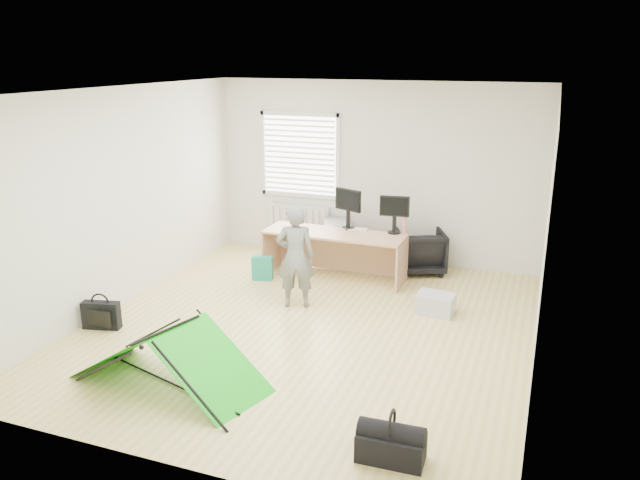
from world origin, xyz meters
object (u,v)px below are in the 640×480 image
(filing_cabinet, at_px, (337,241))
(monitor_left, at_px, (348,214))
(thermos, at_px, (405,226))
(duffel_bag, at_px, (391,447))
(desk, at_px, (334,256))
(laptop_bag, at_px, (101,315))
(storage_crate, at_px, (435,304))
(kite, at_px, (168,357))
(monitor_right, at_px, (394,220))
(office_chair, at_px, (420,251))
(person, at_px, (295,257))

(filing_cabinet, distance_m, monitor_left, 0.84)
(thermos, distance_m, duffel_bag, 4.17)
(desk, bearing_deg, laptop_bag, -127.41)
(thermos, height_order, storage_crate, thermos)
(monitor_left, bearing_deg, kite, -76.84)
(thermos, bearing_deg, filing_cabinet, 156.96)
(storage_crate, bearing_deg, filing_cabinet, 140.10)
(laptop_bag, bearing_deg, filing_cabinet, 48.58)
(desk, bearing_deg, monitor_right, 19.54)
(monitor_left, height_order, office_chair, monitor_left)
(thermos, relative_size, kite, 0.13)
(desk, height_order, thermos, thermos)
(laptop_bag, bearing_deg, kite, -42.81)
(monitor_left, relative_size, laptop_bag, 1.02)
(kite, height_order, laptop_bag, kite)
(office_chair, distance_m, storage_crate, 1.53)
(desk, relative_size, monitor_left, 4.45)
(filing_cabinet, xyz_separation_m, kite, (-0.28, -4.13, -0.02))
(desk, xyz_separation_m, kite, (-0.51, -3.35, -0.05))
(desk, height_order, storage_crate, desk)
(kite, bearing_deg, duffel_bag, 6.67)
(monitor_right, relative_size, person, 0.31)
(filing_cabinet, relative_size, duffel_bag, 1.18)
(desk, bearing_deg, kite, -98.08)
(monitor_left, distance_m, thermos, 0.82)
(duffel_bag, bearing_deg, desk, 113.51)
(filing_cabinet, distance_m, thermos, 1.35)
(filing_cabinet, xyz_separation_m, monitor_left, (0.35, -0.51, 0.57))
(storage_crate, bearing_deg, duffel_bag, -86.12)
(monitor_left, distance_m, storage_crate, 1.93)
(monitor_right, distance_m, person, 1.67)
(office_chair, bearing_deg, duffel_bag, 76.38)
(kite, bearing_deg, storage_crate, 67.76)
(kite, relative_size, storage_crate, 4.12)
(person, bearing_deg, thermos, -146.85)
(monitor_right, height_order, storage_crate, monitor_right)
(monitor_left, relative_size, monitor_right, 1.09)
(storage_crate, bearing_deg, monitor_right, 128.18)
(duffel_bag, bearing_deg, filing_cabinet, 112.09)
(monitor_right, xyz_separation_m, thermos, (0.14, 0.01, -0.08))
(thermos, distance_m, office_chair, 0.66)
(laptop_bag, bearing_deg, person, 23.54)
(thermos, distance_m, storage_crate, 1.38)
(monitor_left, bearing_deg, laptop_bag, -103.83)
(office_chair, height_order, laptop_bag, office_chair)
(person, relative_size, duffel_bag, 2.48)
(monitor_left, xyz_separation_m, laptop_bag, (-2.09, -2.80, -0.72))
(filing_cabinet, xyz_separation_m, person, (0.11, -1.90, 0.34))
(storage_crate, bearing_deg, laptop_bag, -153.21)
(monitor_right, bearing_deg, monitor_left, 172.81)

